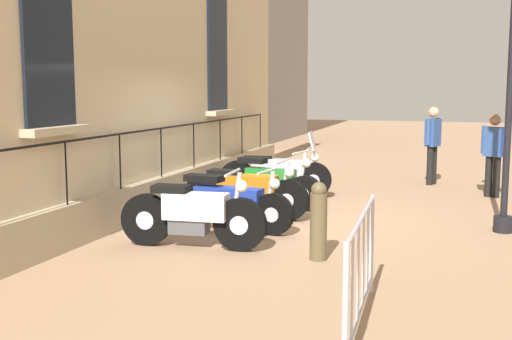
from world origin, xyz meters
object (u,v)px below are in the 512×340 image
motorcycle_green (269,185)px  pedestrian_standing (433,141)px  motorcycle_silver (276,174)px  motorcycle_white (193,215)px  bollard (318,221)px  crowd_barrier (361,268)px  motorcycle_blue (226,203)px  pedestrian_walking (494,151)px  motorcycle_orange (245,192)px

motorcycle_green → pedestrian_standing: (2.62, 3.65, 0.56)m
motorcycle_silver → pedestrian_standing: 3.83m
motorcycle_white → motorcycle_green: motorcycle_white is taller
motorcycle_silver → bollard: 4.63m
motorcycle_silver → crowd_barrier: motorcycle_silver is taller
motorcycle_blue → bollard: bollard is taller
bollard → pedestrian_walking: size_ratio=0.61×
motorcycle_orange → motorcycle_green: (0.09, 1.01, -0.02)m
motorcycle_blue → bollard: 2.06m
motorcycle_orange → bollard: bollard is taller
motorcycle_silver → motorcycle_green: bearing=-79.9°
motorcycle_green → pedestrian_walking: (3.84, 2.37, 0.50)m
crowd_barrier → pedestrian_walking: (1.34, 7.62, 0.35)m
motorcycle_blue → bollard: bearing=-34.8°
pedestrian_walking → bollard: bearing=-111.8°
pedestrian_standing → motorcycle_blue: bearing=-115.5°
bollard → pedestrian_standing: bearing=81.7°
motorcycle_white → crowd_barrier: motorcycle_white is taller
motorcycle_white → motorcycle_green: bearing=88.3°
crowd_barrier → bollard: (-0.87, 2.11, -0.07)m
pedestrian_standing → pedestrian_walking: size_ratio=1.05×
motorcycle_green → pedestrian_standing: 4.53m
motorcycle_silver → pedestrian_walking: (4.04, 1.26, 0.47)m
motorcycle_blue → motorcycle_orange: (-0.04, 0.95, 0.02)m
motorcycle_blue → pedestrian_walking: size_ratio=1.34×
motorcycle_orange → motorcycle_green: motorcycle_green is taller
motorcycle_white → motorcycle_orange: size_ratio=0.94×
motorcycle_silver → crowd_barrier: 6.92m
motorcycle_silver → pedestrian_walking: size_ratio=1.37×
crowd_barrier → motorcycle_silver: bearing=113.0°
motorcycle_green → motorcycle_silver: (-0.20, 1.11, 0.04)m
motorcycle_white → pedestrian_standing: size_ratio=1.19×
motorcycle_orange → crowd_barrier: size_ratio=1.02×
motorcycle_blue → pedestrian_walking: bearing=48.0°
motorcycle_green → motorcycle_blue: bearing=-91.6°
crowd_barrier → pedestrian_walking: size_ratio=1.31×
motorcycle_silver → motorcycle_white: bearing=-88.5°
motorcycle_orange → pedestrian_walking: 5.21m
motorcycle_orange → motorcycle_white: bearing=-90.0°
motorcycle_silver → bollard: size_ratio=2.24×
motorcycle_white → crowd_barrier: size_ratio=0.96×
motorcycle_blue → pedestrian_standing: pedestrian_standing is taller
pedestrian_walking → motorcycle_silver: bearing=-162.7°
motorcycle_white → motorcycle_blue: 1.13m
motorcycle_white → pedestrian_walking: (3.93, 5.47, 0.46)m
motorcycle_silver → bollard: (1.83, -4.25, 0.05)m
motorcycle_white → crowd_barrier: bearing=-39.8°
motorcycle_orange → bollard: 2.74m
motorcycle_green → pedestrian_standing: size_ratio=1.21×
motorcycle_blue → pedestrian_standing: 6.24m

